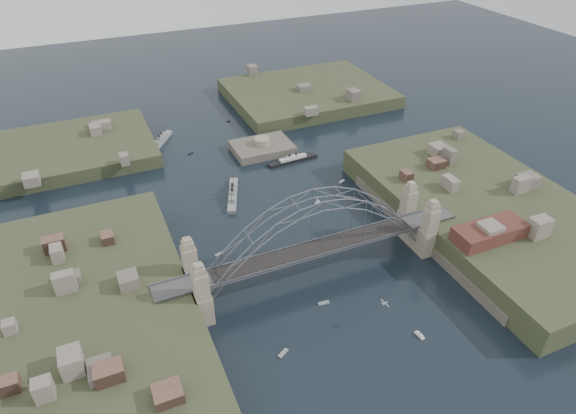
# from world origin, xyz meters

# --- Properties ---
(ground) EXTENTS (500.00, 500.00, 0.00)m
(ground) POSITION_xyz_m (0.00, 0.00, 0.00)
(ground) COLOR black
(ground) RESTS_ON ground
(bridge) EXTENTS (84.00, 13.80, 24.60)m
(bridge) POSITION_xyz_m (0.00, 0.00, 12.32)
(bridge) COLOR #4C4C4E
(bridge) RESTS_ON ground
(shore_west) EXTENTS (50.50, 90.00, 12.00)m
(shore_west) POSITION_xyz_m (-57.32, 0.00, 1.97)
(shore_west) COLOR #373E25
(shore_west) RESTS_ON ground
(shore_east) EXTENTS (50.50, 90.00, 12.00)m
(shore_east) POSITION_xyz_m (57.32, 0.00, 1.97)
(shore_east) COLOR #373E25
(shore_east) RESTS_ON ground
(headland_nw) EXTENTS (60.00, 45.00, 9.00)m
(headland_nw) POSITION_xyz_m (-55.00, 95.00, 0.50)
(headland_nw) COLOR #373E25
(headland_nw) RESTS_ON ground
(headland_ne) EXTENTS (70.00, 55.00, 9.50)m
(headland_ne) POSITION_xyz_m (50.00, 110.00, 0.75)
(headland_ne) COLOR #373E25
(headland_ne) RESTS_ON ground
(fort_island) EXTENTS (22.00, 16.00, 9.40)m
(fort_island) POSITION_xyz_m (12.00, 70.00, -0.34)
(fort_island) COLOR #564F43
(fort_island) RESTS_ON ground
(wharf_shed) EXTENTS (20.00, 8.00, 4.00)m
(wharf_shed) POSITION_xyz_m (44.00, -14.00, 10.00)
(wharf_shed) COLOR #592D26
(wharf_shed) RESTS_ON shore_east
(finger_pier) EXTENTS (4.00, 22.00, 1.40)m
(finger_pier) POSITION_xyz_m (39.00, -28.00, 0.70)
(finger_pier) COLOR #4C4C4E
(finger_pier) RESTS_ON ground
(naval_cruiser_near) EXTENTS (9.55, 19.69, 6.01)m
(naval_cruiser_near) POSITION_xyz_m (-8.34, 44.02, 0.93)
(naval_cruiser_near) COLOR gray
(naval_cruiser_near) RESTS_ON ground
(naval_cruiser_far) EXTENTS (11.98, 16.11, 6.00)m
(naval_cruiser_far) POSITION_xyz_m (-21.86, 92.04, 0.93)
(naval_cruiser_far) COLOR gray
(naval_cruiser_far) RESTS_ON ground
(ocean_liner) EXTENTS (19.31, 3.78, 4.71)m
(ocean_liner) POSITION_xyz_m (19.34, 57.93, 0.73)
(ocean_liner) COLOR black
(ocean_liner) RESTS_ON ground
(aeroplane) EXTENTS (1.54, 2.82, 0.41)m
(aeroplane) POSITION_xyz_m (6.20, -22.85, 7.21)
(aeroplane) COLOR #B2B3B9
(small_boat_a) EXTENTS (2.68, 1.42, 0.45)m
(small_boat_a) POSITION_xyz_m (-21.19, 17.44, 0.15)
(small_boat_a) COLOR silver
(small_boat_a) RESTS_ON ground
(small_boat_b) EXTENTS (2.02, 1.35, 2.38)m
(small_boat_b) POSITION_xyz_m (15.45, 29.88, 0.96)
(small_boat_b) COLOR silver
(small_boat_b) RESTS_ON ground
(small_boat_c) EXTENTS (2.92, 1.20, 0.45)m
(small_boat_c) POSITION_xyz_m (-3.02, -11.07, 0.15)
(small_boat_c) COLOR silver
(small_boat_c) RESTS_ON ground
(small_boat_d) EXTENTS (2.51, 1.75, 0.45)m
(small_boat_d) POSITION_xyz_m (28.93, 38.13, 0.15)
(small_boat_d) COLOR silver
(small_boat_d) RESTS_ON ground
(small_boat_e) EXTENTS (2.73, 3.50, 1.43)m
(small_boat_e) POSITION_xyz_m (-33.56, 51.46, 0.28)
(small_boat_e) COLOR silver
(small_boat_e) RESTS_ON ground
(small_boat_f) EXTENTS (0.68, 1.52, 0.45)m
(small_boat_f) POSITION_xyz_m (-4.19, 53.22, 0.15)
(small_boat_f) COLOR silver
(small_boat_f) RESTS_ON ground
(small_boat_g) EXTENTS (1.24, 2.78, 1.43)m
(small_boat_g) POSITION_xyz_m (12.53, -29.15, 0.28)
(small_boat_g) COLOR silver
(small_boat_g) RESTS_ON ground
(small_boat_h) EXTENTS (2.20, 1.73, 0.45)m
(small_boat_h) POSITION_xyz_m (-13.53, 78.84, 0.15)
(small_boat_h) COLOR silver
(small_boat_h) RESTS_ON ground
(small_boat_i) EXTENTS (2.64, 1.04, 1.43)m
(small_boat_i) POSITION_xyz_m (35.04, 13.77, 0.28)
(small_boat_i) COLOR silver
(small_boat_i) RESTS_ON ground
(small_boat_j) EXTENTS (2.93, 2.22, 0.45)m
(small_boat_j) POSITION_xyz_m (-18.31, -21.28, 0.15)
(small_boat_j) COLOR silver
(small_boat_j) RESTS_ON ground
(small_boat_k) EXTENTS (1.77, 1.17, 0.45)m
(small_boat_k) POSITION_xyz_m (8.47, 100.53, 0.15)
(small_boat_k) COLOR silver
(small_boat_k) RESTS_ON ground
(small_boat_l) EXTENTS (2.89, 2.71, 0.45)m
(small_boat_l) POSITION_xyz_m (-35.15, 28.55, 0.15)
(small_boat_l) COLOR silver
(small_boat_l) RESTS_ON ground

